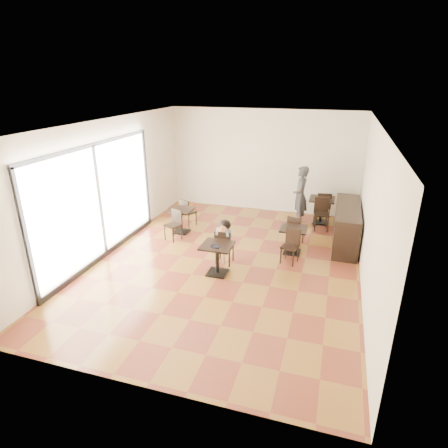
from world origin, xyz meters
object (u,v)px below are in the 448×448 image
at_px(cafe_table_left, 181,221).
at_px(cafe_table_back, 321,211).
at_px(child_table, 217,259).
at_px(child, 225,242).
at_px(chair_back_b, 321,214).
at_px(chair_left_a, 188,212).
at_px(chair_mid_b, 290,247).
at_px(cafe_table_mid, 293,240).
at_px(chair_back_a, 323,206).
at_px(child_chair, 225,246).
at_px(adult_patron, 300,196).
at_px(chair_left_b, 173,225).
at_px(chair_mid_a, 296,230).

xyz_separation_m(cafe_table_left, cafe_table_back, (3.70, 1.89, 0.04)).
distance_m(child_table, child, 0.58).
bearing_deg(chair_back_b, chair_left_a, -176.81).
relative_size(chair_mid_b, chair_back_b, 0.88).
xyz_separation_m(cafe_table_mid, chair_back_a, (0.57, 2.51, 0.12)).
height_order(child_chair, adult_patron, adult_patron).
distance_m(child_chair, cafe_table_back, 3.87).
relative_size(child_table, child, 0.66).
xyz_separation_m(child, chair_left_b, (-1.71, 0.88, -0.13)).
bearing_deg(chair_mid_b, adult_patron, 106.40).
relative_size(child_table, cafe_table_back, 0.93).
distance_m(chair_mid_a, chair_left_a, 3.19).
bearing_deg(adult_patron, chair_back_b, 60.15).
bearing_deg(cafe_table_back, child, -120.94).
relative_size(cafe_table_back, chair_left_a, 0.93).
relative_size(child_table, chair_back_a, 0.77).
height_order(cafe_table_back, chair_left_a, chair_left_a).
height_order(child, chair_left_a, child).
height_order(chair_left_a, chair_left_b, same).
relative_size(chair_left_b, chair_back_b, 0.90).
distance_m(cafe_table_mid, chair_mid_a, 0.55).
bearing_deg(cafe_table_left, chair_left_b, -90.00).
bearing_deg(cafe_table_left, chair_left_a, 90.00).
bearing_deg(child_table, chair_back_b, 58.61).
height_order(chair_mid_a, chair_left_b, chair_left_b).
bearing_deg(adult_patron, child_chair, -33.30).
bearing_deg(child_table, chair_left_a, 124.05).
bearing_deg(chair_back_a, chair_left_a, 13.62).
height_order(adult_patron, chair_left_a, adult_patron).
distance_m(chair_mid_a, chair_back_b, 1.34).
height_order(adult_patron, cafe_table_left, adult_patron).
distance_m(adult_patron, cafe_table_back, 0.84).
height_order(adult_patron, chair_mid_b, adult_patron).
xyz_separation_m(cafe_table_back, chair_left_a, (-3.70, -1.34, 0.03)).
bearing_deg(chair_left_a, chair_left_b, 112.54).
distance_m(cafe_table_left, chair_left_a, 0.55).
bearing_deg(chair_left_b, child_table, -17.33).
bearing_deg(chair_back_a, cafe_table_left, 20.45).
height_order(child_chair, cafe_table_back, child_chair).
relative_size(child_chair, chair_back_b, 0.93).
bearing_deg(cafe_table_back, child_table, -117.21).
bearing_deg(chair_left_b, chair_back_b, 49.44).
xyz_separation_m(chair_left_b, chair_back_a, (3.73, 2.64, 0.05)).
bearing_deg(cafe_table_mid, chair_mid_b, -90.00).
height_order(child_table, child_chair, child_chair).
xyz_separation_m(child_chair, adult_patron, (1.38, 3.02, 0.44)).
relative_size(chair_left_b, chair_back_a, 0.90).
bearing_deg(child_chair, chair_back_a, -119.94).
distance_m(cafe_table_mid, chair_left_a, 3.31).
height_order(chair_mid_a, chair_back_b, chair_back_b).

